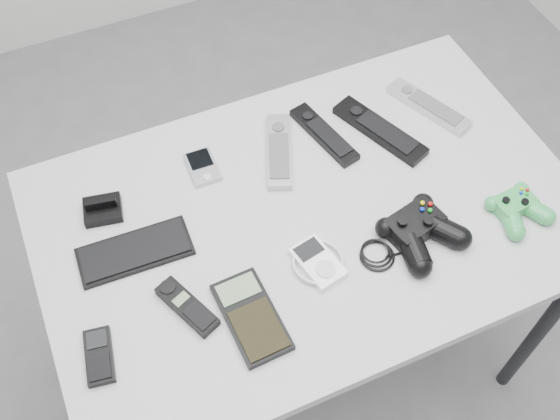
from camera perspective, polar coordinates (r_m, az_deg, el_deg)
name	(u,v)px	position (r m, az deg, el deg)	size (l,w,h in m)	color
floor	(281,357)	(2.08, 0.05, -12.72)	(3.50, 3.50, 0.00)	slate
desk	(310,230)	(1.46, 2.61, -1.75)	(1.16, 0.74, 0.77)	#B0AFB2
pda_keyboard	(135,251)	(1.37, -12.52, -3.52)	(0.23, 0.10, 0.01)	black
dock_bracket	(102,207)	(1.43, -15.26, 0.26)	(0.08, 0.07, 0.04)	black
pda	(202,167)	(1.48, -6.77, 3.77)	(0.06, 0.10, 0.02)	#A2A2A9
remote_silver_a	(279,151)	(1.49, -0.09, 5.19)	(0.05, 0.21, 0.02)	#A2A2A9
remote_black_a	(324,134)	(1.53, 3.85, 6.62)	(0.05, 0.20, 0.02)	black
remote_black_b	(380,130)	(1.55, 8.69, 6.92)	(0.06, 0.24, 0.02)	black
remote_silver_b	(428,106)	(1.62, 12.80, 8.84)	(0.05, 0.22, 0.02)	#B2B1B8
mobile_phone	(99,356)	(1.28, -15.48, -12.15)	(0.05, 0.11, 0.02)	black
cordless_handset	(187,306)	(1.29, -8.10, -8.30)	(0.04, 0.14, 0.02)	black
calculator	(251,316)	(1.27, -2.52, -9.24)	(0.10, 0.19, 0.02)	black
mp3_player	(318,262)	(1.33, 3.32, -4.55)	(0.11, 0.11, 0.02)	white
controller_black	(420,229)	(1.38, 12.08, -1.65)	(0.27, 0.17, 0.05)	black
controller_green	(518,207)	(1.47, 19.99, 0.24)	(0.12, 0.13, 0.04)	#238333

